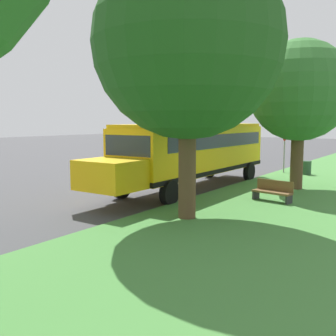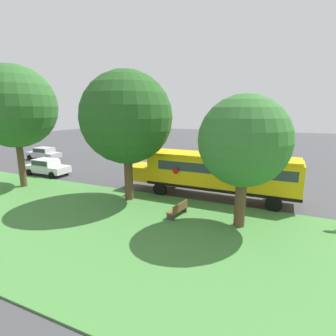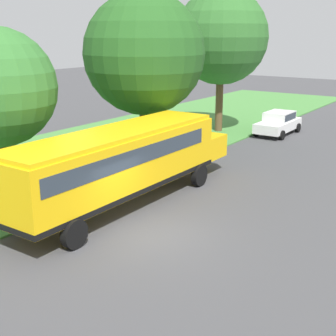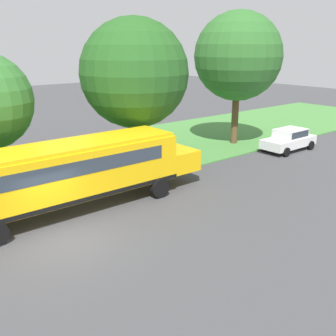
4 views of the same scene
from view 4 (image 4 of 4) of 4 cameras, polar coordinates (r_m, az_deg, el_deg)
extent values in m
plane|color=#424244|center=(15.95, -14.33, -10.41)|extent=(120.00, 120.00, 0.00)
cube|color=yellow|center=(18.06, -14.28, -0.51)|extent=(2.50, 10.50, 2.20)
cube|color=yellow|center=(21.40, 0.96, 1.32)|extent=(2.20, 1.90, 1.10)
cube|color=yellow|center=(17.74, -14.57, 3.11)|extent=(2.35, 10.29, 0.16)
cube|color=black|center=(18.38, -14.06, -3.42)|extent=(2.54, 10.54, 0.20)
cube|color=#2D3842|center=(17.81, -15.26, 0.71)|extent=(2.53, 9.24, 0.64)
cube|color=#2D3842|center=(20.53, -1.17, 3.54)|extent=(2.25, 0.12, 0.80)
cylinder|color=red|center=(20.50, -8.75, 2.42)|extent=(0.03, 0.44, 0.44)
cylinder|color=black|center=(21.47, -5.30, -1.08)|extent=(0.30, 1.00, 1.00)
cylinder|color=black|center=(19.55, -1.19, -2.91)|extent=(0.30, 1.00, 1.00)
cube|color=silver|center=(29.50, 17.07, 3.66)|extent=(1.80, 4.40, 0.64)
cube|color=silver|center=(29.49, 17.34, 4.87)|extent=(1.60, 2.20, 0.60)
cube|color=#2D3842|center=(29.49, 17.35, 4.91)|extent=(1.62, 2.02, 0.45)
cylinder|color=black|center=(27.89, 16.79, 2.23)|extent=(0.22, 0.64, 0.64)
cylinder|color=black|center=(28.89, 13.87, 2.99)|extent=(0.22, 0.64, 0.64)
cylinder|color=black|center=(30.35, 20.01, 3.12)|extent=(0.22, 0.64, 0.64)
cylinder|color=black|center=(31.27, 17.22, 3.80)|extent=(0.22, 0.64, 0.64)
cylinder|color=brown|center=(23.38, -4.66, 3.63)|extent=(0.58, 0.58, 3.46)
sphere|color=#23561E|center=(22.76, -4.92, 13.54)|extent=(6.15, 6.15, 6.15)
sphere|color=#23561E|center=(23.75, -4.46, 13.98)|extent=(3.45, 3.45, 3.45)
cylinder|color=brown|center=(30.28, 9.69, 7.27)|extent=(0.51, 0.51, 4.11)
sphere|color=#2D6628|center=(29.83, 10.14, 15.69)|extent=(6.36, 6.36, 6.36)
sphere|color=#2D6628|center=(30.57, 9.44, 15.16)|extent=(4.44, 4.44, 4.44)
cube|color=brown|center=(22.96, -15.33, -0.54)|extent=(1.66, 0.76, 0.08)
cube|color=brown|center=(22.84, -15.91, -0.02)|extent=(1.59, 0.32, 0.44)
cube|color=#333333|center=(22.34, -14.80, -1.60)|extent=(0.15, 0.46, 0.45)
cube|color=#333333|center=(23.71, -15.75, -0.57)|extent=(0.15, 0.46, 0.45)
camera|label=1|loc=(35.15, 3.89, 10.93)|focal=42.00mm
camera|label=2|loc=(33.91, -34.87, 12.78)|focal=28.00mm
camera|label=3|loc=(7.57, -95.68, -5.86)|focal=50.00mm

